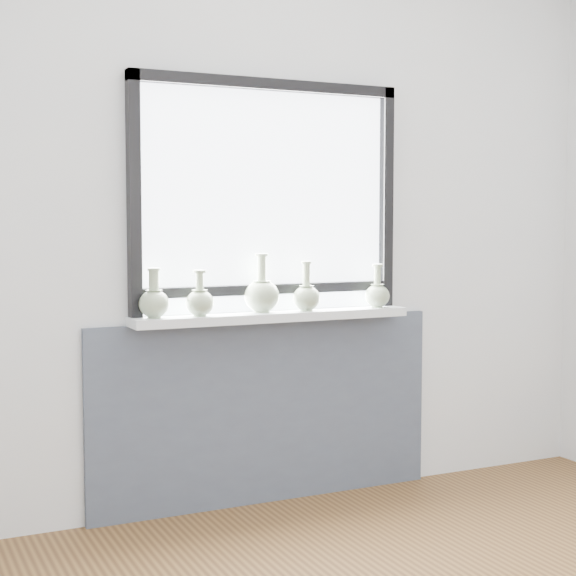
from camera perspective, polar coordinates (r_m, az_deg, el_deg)
name	(u,v)px	position (r m, az deg, el deg)	size (l,w,h in m)	color
back_wall	(264,224)	(4.07, -1.57, 4.19)	(3.60, 0.02, 2.60)	silver
apron_panel	(267,411)	(4.14, -1.38, -7.95)	(1.70, 0.03, 0.86)	#475061
windowsill	(273,316)	(4.00, -0.98, -1.84)	(1.32, 0.18, 0.04)	silver
window	(267,193)	(4.04, -1.36, 6.19)	(1.30, 0.06, 1.05)	black
vase_a	(154,301)	(3.79, -8.65, -0.85)	(0.13, 0.13, 0.21)	#A5BA93
vase_b	(200,301)	(3.83, -5.72, -0.84)	(0.12, 0.12, 0.20)	#A5BA93
vase_c	(262,294)	(3.98, -1.71, -0.39)	(0.16, 0.16, 0.27)	#A5BA93
vase_d	(306,296)	(4.04, 1.20, -0.52)	(0.13, 0.13, 0.23)	#A5BA93
vase_e	(377,294)	(4.23, 5.79, -0.38)	(0.12, 0.12, 0.21)	#A5BA93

